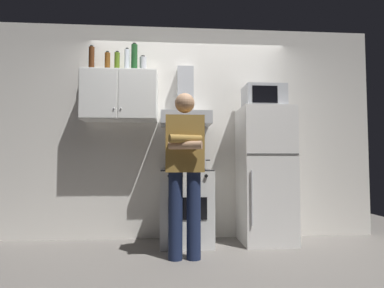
{
  "coord_description": "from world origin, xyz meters",
  "views": [
    {
      "loc": [
        -0.27,
        -3.55,
        0.94
      ],
      "look_at": [
        0.0,
        0.0,
        1.15
      ],
      "focal_mm": 30.19,
      "sensor_mm": 36.0,
      "label": 1
    }
  ],
  "objects_px": {
    "range_hood": "(186,109)",
    "bottle_olive_oil": "(117,62)",
    "refrigerator": "(265,175)",
    "person_standing": "(185,167)",
    "bottle_rum_dark": "(92,59)",
    "cooking_pot": "(198,164)",
    "microwave": "(264,97)",
    "stove_oven": "(186,206)",
    "bottle_beer_brown": "(107,62)",
    "bottle_canister_steel": "(143,65)",
    "bottle_wine_green": "(134,58)",
    "bottle_vodka_clear": "(127,60)",
    "upper_cabinet": "(120,96)"
  },
  "relations": [
    {
      "from": "range_hood",
      "to": "bottle_olive_oil",
      "type": "distance_m",
      "value": 1.02
    },
    {
      "from": "refrigerator",
      "to": "person_standing",
      "type": "relative_size",
      "value": 0.98
    },
    {
      "from": "range_hood",
      "to": "bottle_rum_dark",
      "type": "xyz_separation_m",
      "value": [
        -1.14,
        -0.01,
        0.6
      ]
    },
    {
      "from": "cooking_pot",
      "to": "bottle_rum_dark",
      "type": "distance_m",
      "value": 1.81
    },
    {
      "from": "range_hood",
      "to": "microwave",
      "type": "distance_m",
      "value": 0.97
    },
    {
      "from": "stove_oven",
      "to": "bottle_beer_brown",
      "type": "xyz_separation_m",
      "value": [
        -0.96,
        0.12,
        1.74
      ]
    },
    {
      "from": "bottle_rum_dark",
      "to": "bottle_canister_steel",
      "type": "bearing_deg",
      "value": 2.7
    },
    {
      "from": "refrigerator",
      "to": "bottle_canister_steel",
      "type": "xyz_separation_m",
      "value": [
        -1.48,
        0.14,
        1.35
      ]
    },
    {
      "from": "person_standing",
      "to": "cooking_pot",
      "type": "xyz_separation_m",
      "value": [
        0.18,
        0.49,
        0.03
      ]
    },
    {
      "from": "bottle_wine_green",
      "to": "range_hood",
      "type": "bearing_deg",
      "value": 1.91
    },
    {
      "from": "refrigerator",
      "to": "bottle_wine_green",
      "type": "height_order",
      "value": "bottle_wine_green"
    },
    {
      "from": "microwave",
      "to": "bottle_beer_brown",
      "type": "xyz_separation_m",
      "value": [
        -1.9,
        0.11,
        0.43
      ]
    },
    {
      "from": "person_standing",
      "to": "bottle_rum_dark",
      "type": "bearing_deg",
      "value": 146.56
    },
    {
      "from": "cooking_pot",
      "to": "bottle_beer_brown",
      "type": "height_order",
      "value": "bottle_beer_brown"
    },
    {
      "from": "bottle_canister_steel",
      "to": "range_hood",
      "type": "bearing_deg",
      "value": -2.0
    },
    {
      "from": "bottle_vodka_clear",
      "to": "bottle_olive_oil",
      "type": "bearing_deg",
      "value": 173.4
    },
    {
      "from": "bottle_beer_brown",
      "to": "bottle_vodka_clear",
      "type": "relative_size",
      "value": 0.86
    },
    {
      "from": "refrigerator",
      "to": "cooking_pot",
      "type": "bearing_deg",
      "value": -171.68
    },
    {
      "from": "bottle_canister_steel",
      "to": "microwave",
      "type": "bearing_deg",
      "value": -4.88
    },
    {
      "from": "range_hood",
      "to": "bottle_vodka_clear",
      "type": "bearing_deg",
      "value": -178.74
    },
    {
      "from": "bottle_rum_dark",
      "to": "upper_cabinet",
      "type": "bearing_deg",
      "value": 1.58
    },
    {
      "from": "bottle_olive_oil",
      "to": "refrigerator",
      "type": "bearing_deg",
      "value": -3.97
    },
    {
      "from": "upper_cabinet",
      "to": "refrigerator",
      "type": "bearing_deg",
      "value": -4.07
    },
    {
      "from": "stove_oven",
      "to": "bottle_olive_oil",
      "type": "bearing_deg",
      "value": 171.54
    },
    {
      "from": "bottle_canister_steel",
      "to": "upper_cabinet",
      "type": "bearing_deg",
      "value": -175.9
    },
    {
      "from": "microwave",
      "to": "bottle_beer_brown",
      "type": "distance_m",
      "value": 1.96
    },
    {
      "from": "refrigerator",
      "to": "bottle_vodka_clear",
      "type": "distance_m",
      "value": 2.17
    },
    {
      "from": "stove_oven",
      "to": "cooking_pot",
      "type": "xyz_separation_m",
      "value": [
        0.13,
        -0.12,
        0.5
      ]
    },
    {
      "from": "cooking_pot",
      "to": "bottle_rum_dark",
      "type": "relative_size",
      "value": 0.88
    },
    {
      "from": "microwave",
      "to": "refrigerator",
      "type": "bearing_deg",
      "value": -89.1
    },
    {
      "from": "range_hood",
      "to": "stove_oven",
      "type": "bearing_deg",
      "value": -90.0
    },
    {
      "from": "bottle_olive_oil",
      "to": "bottle_wine_green",
      "type": "relative_size",
      "value": 0.72
    },
    {
      "from": "bottle_canister_steel",
      "to": "bottle_rum_dark",
      "type": "bearing_deg",
      "value": -177.3
    },
    {
      "from": "microwave",
      "to": "person_standing",
      "type": "xyz_separation_m",
      "value": [
        -1.0,
        -0.62,
        -0.84
      ]
    },
    {
      "from": "bottle_beer_brown",
      "to": "bottle_vodka_clear",
      "type": "distance_m",
      "value": 0.24
    },
    {
      "from": "stove_oven",
      "to": "bottle_beer_brown",
      "type": "relative_size",
      "value": 3.5
    },
    {
      "from": "refrigerator",
      "to": "bottle_beer_brown",
      "type": "distance_m",
      "value": 2.35
    },
    {
      "from": "refrigerator",
      "to": "bottle_canister_steel",
      "type": "distance_m",
      "value": 2.01
    },
    {
      "from": "person_standing",
      "to": "cooking_pot",
      "type": "relative_size",
      "value": 5.95
    },
    {
      "from": "range_hood",
      "to": "bottle_canister_steel",
      "type": "bearing_deg",
      "value": 178.0
    },
    {
      "from": "stove_oven",
      "to": "microwave",
      "type": "relative_size",
      "value": 1.82
    },
    {
      "from": "refrigerator",
      "to": "cooking_pot",
      "type": "height_order",
      "value": "refrigerator"
    },
    {
      "from": "stove_oven",
      "to": "cooking_pot",
      "type": "relative_size",
      "value": 3.17
    },
    {
      "from": "bottle_wine_green",
      "to": "microwave",
      "type": "bearing_deg",
      "value": -3.14
    },
    {
      "from": "range_hood",
      "to": "bottle_beer_brown",
      "type": "xyz_separation_m",
      "value": [
        -0.96,
        -0.0,
        0.57
      ]
    },
    {
      "from": "bottle_beer_brown",
      "to": "bottle_vodka_clear",
      "type": "bearing_deg",
      "value": -3.27
    },
    {
      "from": "range_hood",
      "to": "bottle_canister_steel",
      "type": "relative_size",
      "value": 3.53
    },
    {
      "from": "bottle_olive_oil",
      "to": "microwave",
      "type": "bearing_deg",
      "value": -3.38
    },
    {
      "from": "upper_cabinet",
      "to": "range_hood",
      "type": "height_order",
      "value": "range_hood"
    },
    {
      "from": "stove_oven",
      "to": "bottle_canister_steel",
      "type": "bearing_deg",
      "value": 164.59
    }
  ]
}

